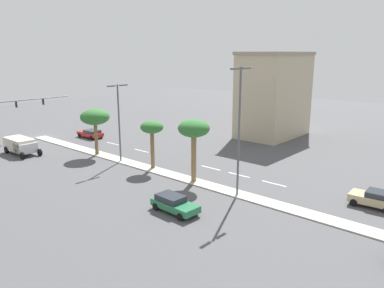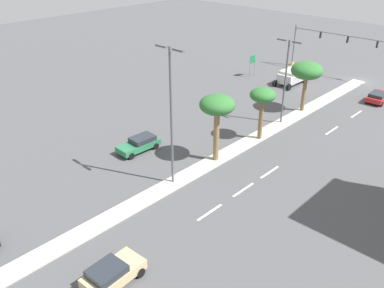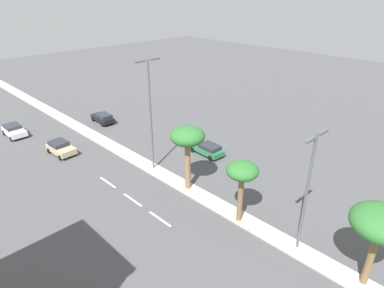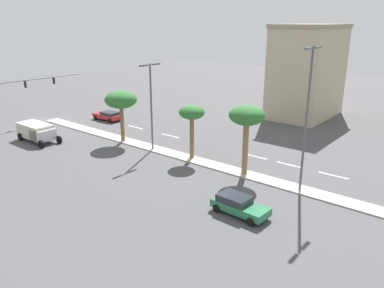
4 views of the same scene
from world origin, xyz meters
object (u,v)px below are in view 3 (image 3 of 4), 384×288
at_px(palm_tree_near, 242,173).
at_px(street_lamp_mid, 150,109).
at_px(palm_tree_center, 381,224).
at_px(sedan_black_center, 103,118).
at_px(sedan_green_leading, 207,149).
at_px(street_lamp_rear, 308,185).
at_px(sedan_white_near, 14,130).
at_px(sedan_tan_inboard, 61,148).
at_px(palm_tree_left, 188,138).

distance_m(palm_tree_near, street_lamp_mid, 12.39).
distance_m(palm_tree_center, sedan_black_center, 38.45).
xyz_separation_m(street_lamp_mid, sedan_green_leading, (6.68, -1.89, -6.16)).
height_order(street_lamp_rear, sedan_green_leading, street_lamp_rear).
bearing_deg(palm_tree_near, sedan_white_near, 102.34).
bearing_deg(sedan_green_leading, sedan_tan_inboard, 134.37).
xyz_separation_m(palm_tree_left, street_lamp_rear, (0.22, -11.76, 0.16)).
bearing_deg(sedan_black_center, palm_tree_left, -99.26).
xyz_separation_m(palm_tree_center, sedan_tan_inboard, (-5.72, 32.77, -4.22)).
relative_size(palm_tree_near, sedan_white_near, 1.37).
bearing_deg(street_lamp_mid, sedan_white_near, 110.72).
relative_size(palm_tree_center, palm_tree_near, 1.08).
xyz_separation_m(sedan_green_leading, sedan_tan_inboard, (-12.24, 12.51, 0.04)).
bearing_deg(palm_tree_near, palm_tree_center, -85.98).
bearing_deg(sedan_black_center, palm_tree_center, -94.80).
distance_m(palm_tree_center, street_lamp_rear, 4.88).
bearing_deg(sedan_white_near, sedan_green_leading, -57.02).
xyz_separation_m(sedan_green_leading, sedan_black_center, (-3.32, 17.82, 0.02)).
height_order(palm_tree_center, sedan_tan_inboard, palm_tree_center).
bearing_deg(sedan_white_near, sedan_black_center, -21.03).
xyz_separation_m(palm_tree_center, sedan_black_center, (3.20, 38.08, -4.25)).
xyz_separation_m(palm_tree_near, street_lamp_rear, (0.62, -5.13, 0.93)).
xyz_separation_m(street_lamp_rear, sedan_black_center, (3.28, 33.25, -4.89)).
distance_m(palm_tree_center, palm_tree_left, 16.60).
height_order(palm_tree_left, street_lamp_rear, street_lamp_rear).
bearing_deg(sedan_white_near, palm_tree_near, -77.66).
bearing_deg(palm_tree_center, street_lamp_rear, 90.99).
xyz_separation_m(palm_tree_near, sedan_tan_inboard, (-5.02, 22.81, -3.93)).
xyz_separation_m(sedan_tan_inboard, sedan_black_center, (8.92, 5.31, -0.03)).
distance_m(street_lamp_mid, sedan_white_near, 22.40).
distance_m(street_lamp_rear, sedan_green_leading, 17.48).
xyz_separation_m(palm_tree_center, palm_tree_near, (-0.70, 9.97, -0.29)).
distance_m(palm_tree_near, street_lamp_rear, 5.25).
relative_size(street_lamp_mid, sedan_tan_inboard, 2.97).
relative_size(palm_tree_left, street_lamp_mid, 0.55).
relative_size(palm_tree_near, sedan_black_center, 1.32).
bearing_deg(palm_tree_near, sedan_tan_inboard, 102.41).
bearing_deg(sedan_black_center, palm_tree_near, -97.90).
height_order(palm_tree_center, sedan_green_leading, palm_tree_center).
distance_m(sedan_white_near, sedan_tan_inboard, 9.75).
height_order(palm_tree_near, sedan_white_near, palm_tree_near).
bearing_deg(sedan_tan_inboard, sedan_black_center, 30.77).
bearing_deg(street_lamp_mid, palm_tree_left, -91.53).
distance_m(palm_tree_left, sedan_tan_inboard, 17.70).
xyz_separation_m(palm_tree_center, street_lamp_rear, (-0.08, 4.84, 0.64)).
relative_size(sedan_green_leading, sedan_tan_inboard, 1.11).
relative_size(palm_tree_center, street_lamp_mid, 0.51).
distance_m(street_lamp_rear, sedan_tan_inboard, 28.91).
height_order(palm_tree_near, sedan_tan_inboard, palm_tree_near).
xyz_separation_m(street_lamp_rear, sedan_green_leading, (6.61, 15.42, -4.90)).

